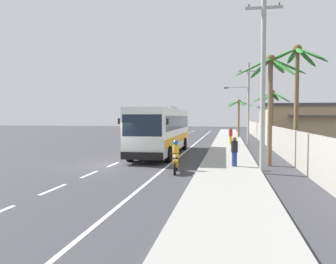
{
  "coord_description": "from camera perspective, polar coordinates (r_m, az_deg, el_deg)",
  "views": [
    {
      "loc": [
        6.73,
        -18.17,
        2.85
      ],
      "look_at": [
        2.28,
        6.54,
        1.7
      ],
      "focal_mm": 35.58,
      "sensor_mm": 36.0,
      "label": 1
    }
  ],
  "objects": [
    {
      "name": "boundary_wall",
      "position": [
        32.45,
        17.05,
        -0.72
      ],
      "size": [
        0.24,
        60.0,
        2.04
      ],
      "primitive_type": "cube",
      "color": "#9E998E",
      "rests_on": "ground"
    },
    {
      "name": "utility_pole_mid",
      "position": [
        35.96,
        13.45,
        5.25
      ],
      "size": [
        3.56,
        0.24,
        8.5
      ],
      "color": "#9E9E99",
      "rests_on": "ground"
    },
    {
      "name": "palm_fourth",
      "position": [
        20.18,
        17.15,
        8.06
      ],
      "size": [
        4.06,
        3.96,
        6.4
      ],
      "color": "brown",
      "rests_on": "ground"
    },
    {
      "name": "utility_pole_nearest",
      "position": [
        17.34,
        15.97,
        9.5
      ],
      "size": [
        1.8,
        0.24,
        9.58
      ],
      "color": "#9E9E99",
      "rests_on": "ground"
    },
    {
      "name": "roadside_building",
      "position": [
        38.82,
        25.23,
        1.26
      ],
      "size": [
        13.27,
        9.83,
        4.16
      ],
      "color": "tan",
      "rests_on": "ground"
    },
    {
      "name": "pedestrian_near_kerb",
      "position": [
        32.81,
        10.68,
        -0.59
      ],
      "size": [
        0.36,
        0.36,
        1.71
      ],
      "rotation": [
        0.0,
        0.0,
        5.62
      ],
      "color": "gold",
      "rests_on": "sidewalk_kerb"
    },
    {
      "name": "coach_bus_foreground",
      "position": [
        25.23,
        -1.01,
        0.52
      ],
      "size": [
        3.03,
        12.5,
        3.7
      ],
      "color": "silver",
      "rests_on": "ground"
    },
    {
      "name": "palm_nearest",
      "position": [
        31.64,
        17.35,
        4.09
      ],
      "size": [
        3.5,
        3.48,
        5.32
      ],
      "color": "brown",
      "rests_on": "ground"
    },
    {
      "name": "palm_second",
      "position": [
        22.63,
        21.26,
        9.08
      ],
      "size": [
        3.76,
        3.95,
        7.36
      ],
      "color": "brown",
      "rests_on": "ground"
    },
    {
      "name": "lane_markings",
      "position": [
        33.39,
        1.99,
        -2.27
      ],
      "size": [
        3.47,
        71.0,
        0.01
      ],
      "color": "white",
      "rests_on": "ground"
    },
    {
      "name": "sidewalk_kerb",
      "position": [
        28.3,
        10.32,
        -3.06
      ],
      "size": [
        3.2,
        90.0,
        0.14
      ],
      "primitive_type": "cube",
      "color": "#999993",
      "rests_on": "ground"
    },
    {
      "name": "palm_third",
      "position": [
        45.53,
        12.04,
        3.79
      ],
      "size": [
        3.45,
        3.42,
        5.18
      ],
      "color": "brown",
      "rests_on": "ground"
    },
    {
      "name": "pedestrian_midwalk",
      "position": [
        18.56,
        11.32,
        -3.18
      ],
      "size": [
        0.36,
        0.36,
        1.62
      ],
      "rotation": [
        0.0,
        0.0,
        1.79
      ],
      "color": "navy",
      "rests_on": "sidewalk_kerb"
    },
    {
      "name": "ground_plane",
      "position": [
        19.58,
        -10.06,
        -5.79
      ],
      "size": [
        160.0,
        160.0,
        0.0
      ],
      "primitive_type": "plane",
      "color": "#3A3A3F"
    },
    {
      "name": "motorcycle_beside_bus",
      "position": [
        17.04,
        1.31,
        -4.73
      ],
      "size": [
        0.56,
        1.96,
        1.65
      ],
      "color": "black",
      "rests_on": "ground"
    }
  ]
}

